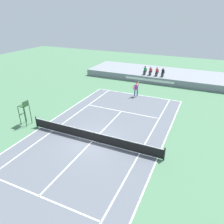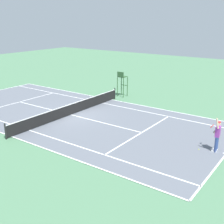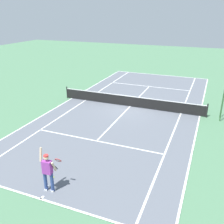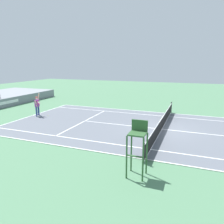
# 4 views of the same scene
# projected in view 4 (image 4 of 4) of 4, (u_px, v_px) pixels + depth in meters

# --- Properties ---
(ground_plane) EXTENTS (80.00, 80.00, 0.00)m
(ground_plane) POSITION_uv_depth(u_px,v_px,m) (162.00, 129.00, 16.06)
(ground_plane) COLOR #4C7A56
(court) EXTENTS (11.08, 23.88, 0.03)m
(court) POSITION_uv_depth(u_px,v_px,m) (162.00, 129.00, 16.06)
(court) COLOR slate
(court) RESTS_ON ground
(net) EXTENTS (11.98, 0.10, 1.07)m
(net) POSITION_uv_depth(u_px,v_px,m) (162.00, 123.00, 15.95)
(net) COLOR black
(net) RESTS_ON ground
(tennis_player) EXTENTS (0.75, 0.68, 2.08)m
(tennis_player) POSITION_uv_depth(u_px,v_px,m) (37.00, 106.00, 19.79)
(tennis_player) COLOR navy
(tennis_player) RESTS_ON ground
(tennis_ball) EXTENTS (0.07, 0.07, 0.07)m
(tennis_ball) POSITION_uv_depth(u_px,v_px,m) (48.00, 116.00, 20.05)
(tennis_ball) COLOR #D1E533
(tennis_ball) RESTS_ON ground
(umpire_chair) EXTENTS (0.77, 0.77, 2.44)m
(umpire_chair) POSITION_uv_depth(u_px,v_px,m) (138.00, 142.00, 9.21)
(umpire_chair) COLOR #2D562D
(umpire_chair) RESTS_ON ground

